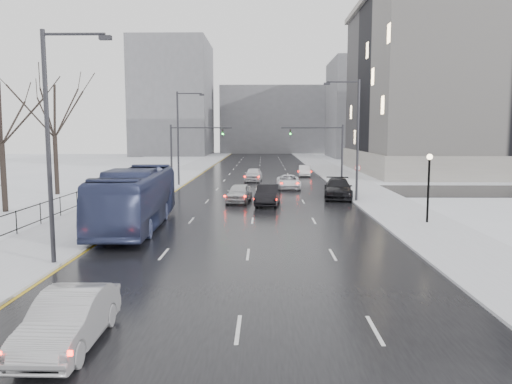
# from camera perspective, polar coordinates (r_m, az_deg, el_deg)

# --- Properties ---
(road) EXTENTS (16.00, 150.00, 0.04)m
(road) POSITION_cam_1_polar(r_m,az_deg,el_deg) (61.30, 0.23, 1.48)
(road) COLOR black
(road) RESTS_ON ground
(cross_road) EXTENTS (130.00, 10.00, 0.04)m
(cross_road) POSITION_cam_1_polar(r_m,az_deg,el_deg) (49.37, 0.06, 0.17)
(cross_road) COLOR black
(cross_road) RESTS_ON ground
(sidewalk_left) EXTENTS (5.00, 150.00, 0.16)m
(sidewalk_left) POSITION_cam_1_polar(r_m,az_deg,el_deg) (62.32, -9.47, 1.53)
(sidewalk_left) COLOR silver
(sidewalk_left) RESTS_ON ground
(sidewalk_right) EXTENTS (5.00, 150.00, 0.16)m
(sidewalk_right) POSITION_cam_1_polar(r_m,az_deg,el_deg) (62.06, 9.97, 1.50)
(sidewalk_right) COLOR silver
(sidewalk_right) RESTS_ON ground
(park_strip) EXTENTS (14.00, 150.00, 0.12)m
(park_strip) POSITION_cam_1_polar(r_m,az_deg,el_deg) (64.71, -17.78, 1.47)
(park_strip) COLOR white
(park_strip) RESTS_ON ground
(tree_park_d) EXTENTS (8.75, 8.75, 12.50)m
(tree_park_d) POSITION_cam_1_polar(r_m,az_deg,el_deg) (40.06, -26.69, -2.17)
(tree_park_d) COLOR black
(tree_park_d) RESTS_ON ground
(tree_park_e) EXTENTS (9.45, 9.45, 13.50)m
(tree_park_e) POSITION_cam_1_polar(r_m,az_deg,el_deg) (49.20, -21.73, -0.37)
(tree_park_e) COLOR black
(tree_park_e) RESTS_ON ground
(iron_fence) EXTENTS (0.06, 70.00, 1.30)m
(iron_fence) POSITION_cam_1_polar(r_m,az_deg,el_deg) (34.29, -22.73, -1.85)
(iron_fence) COLOR black
(iron_fence) RESTS_ON sidewalk_left
(streetlight_r_mid) EXTENTS (2.95, 0.25, 10.00)m
(streetlight_r_mid) POSITION_cam_1_polar(r_m,az_deg,el_deg) (41.69, 11.25, 6.51)
(streetlight_r_mid) COLOR #2D2D33
(streetlight_r_mid) RESTS_ON ground
(streetlight_l_near) EXTENTS (2.95, 0.25, 10.00)m
(streetlight_l_near) POSITION_cam_1_polar(r_m,az_deg,el_deg) (22.84, -22.18, 5.93)
(streetlight_l_near) COLOR #2D2D33
(streetlight_l_near) RESTS_ON ground
(streetlight_l_far) EXTENTS (2.95, 0.25, 10.00)m
(streetlight_l_far) POSITION_cam_1_polar(r_m,az_deg,el_deg) (53.77, -8.67, 6.62)
(streetlight_l_far) COLOR #2D2D33
(streetlight_l_far) RESTS_ON ground
(lamppost_r_mid) EXTENTS (0.36, 0.36, 4.28)m
(lamppost_r_mid) POSITION_cam_1_polar(r_m,az_deg,el_deg) (32.80, 19.14, 1.52)
(lamppost_r_mid) COLOR black
(lamppost_r_mid) RESTS_ON sidewalk_right
(mast_signal_right) EXTENTS (6.10, 0.33, 6.50)m
(mast_signal_right) POSITION_cam_1_polar(r_m,az_deg,el_deg) (49.49, 8.60, 4.86)
(mast_signal_right) COLOR #2D2D33
(mast_signal_right) RESTS_ON ground
(mast_signal_left) EXTENTS (6.10, 0.33, 6.50)m
(mast_signal_left) POSITION_cam_1_polar(r_m,az_deg,el_deg) (49.71, -8.45, 4.87)
(mast_signal_left) COLOR #2D2D33
(mast_signal_left) RESTS_ON ground
(no_uturn_sign) EXTENTS (0.60, 0.06, 2.70)m
(no_uturn_sign) POSITION_cam_1_polar(r_m,az_deg,el_deg) (45.94, 11.54, 2.39)
(no_uturn_sign) COLOR #2D2D33
(no_uturn_sign) RESTS_ON sidewalk_right
(civic_building) EXTENTS (41.00, 31.00, 24.80)m
(civic_building) POSITION_cam_1_polar(r_m,az_deg,el_deg) (80.84, 26.43, 10.02)
(civic_building) COLOR gray
(civic_building) RESTS_ON ground
(bldg_far_right) EXTENTS (24.00, 20.00, 22.00)m
(bldg_far_right) POSITION_cam_1_polar(r_m,az_deg,el_deg) (119.30, 14.33, 9.18)
(bldg_far_right) COLOR slate
(bldg_far_right) RESTS_ON ground
(bldg_far_left) EXTENTS (18.00, 22.00, 28.00)m
(bldg_far_left) POSITION_cam_1_polar(r_m,az_deg,el_deg) (128.33, -9.44, 10.46)
(bldg_far_left) COLOR slate
(bldg_far_left) RESTS_ON ground
(bldg_far_center) EXTENTS (30.00, 18.00, 18.00)m
(bldg_far_center) POSITION_cam_1_polar(r_m,az_deg,el_deg) (141.10, 2.28, 8.19)
(bldg_far_center) COLOR slate
(bldg_far_center) RESTS_ON ground
(sedan_left_near) EXTENTS (1.61, 4.51, 1.48)m
(sedan_left_near) POSITION_cam_1_polar(r_m,az_deg,el_deg) (14.73, -20.61, -13.47)
(sedan_left_near) COLOR #A6A6A9
(sedan_left_near) RESTS_ON road
(bus) EXTENTS (3.62, 13.00, 3.58)m
(bus) POSITION_cam_1_polar(r_m,az_deg,el_deg) (30.94, -13.58, -0.67)
(bus) COLOR navy
(bus) RESTS_ON road
(sedan_center_near) EXTENTS (2.27, 4.63, 1.52)m
(sedan_center_near) POSITION_cam_1_polar(r_m,az_deg,el_deg) (41.13, -1.94, -0.09)
(sedan_center_near) COLOR silver
(sedan_center_near) RESTS_ON road
(sedan_right_near) EXTENTS (2.18, 5.01, 1.60)m
(sedan_right_near) POSITION_cam_1_polar(r_m,az_deg,el_deg) (39.42, 1.37, -0.33)
(sedan_right_near) COLOR black
(sedan_right_near) RESTS_ON road
(sedan_right_cross) EXTENTS (2.35, 5.04, 1.40)m
(sedan_right_cross) POSITION_cam_1_polar(r_m,az_deg,el_deg) (50.95, 3.74, 1.18)
(sedan_right_cross) COLOR white
(sedan_right_cross) RESTS_ON road
(sedan_right_far) EXTENTS (3.07, 6.10, 1.70)m
(sedan_right_far) POSITION_cam_1_polar(r_m,az_deg,el_deg) (44.02, 9.35, 0.40)
(sedan_right_far) COLOR black
(sedan_right_far) RESTS_ON road
(sedan_center_far) EXTENTS (2.21, 4.82, 1.60)m
(sedan_center_far) POSITION_cam_1_polar(r_m,az_deg,el_deg) (58.29, -0.30, 2.01)
(sedan_center_far) COLOR silver
(sedan_center_far) RESTS_ON road
(sedan_right_distant) EXTENTS (1.81, 4.37, 1.41)m
(sedan_right_distant) POSITION_cam_1_polar(r_m,az_deg,el_deg) (65.48, 5.59, 2.43)
(sedan_right_distant) COLOR white
(sedan_right_distant) RESTS_ON road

